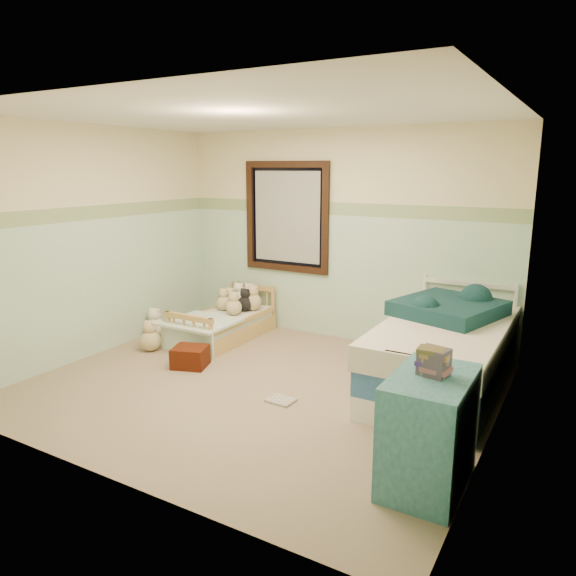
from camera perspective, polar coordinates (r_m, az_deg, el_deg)
The scene contains 33 objects.
floor at distance 5.22m, azimuth -3.27°, elevation -10.54°, with size 4.20×3.60×0.02m, color #9A7A5F.
ceiling at distance 4.82m, azimuth -3.67°, elevation 18.18°, with size 4.20×3.60×0.02m, color silver.
wall_back at distance 6.43m, azimuth 5.44°, elevation 5.52°, with size 4.20×0.04×2.50m, color beige.
wall_front at distance 3.53m, azimuth -19.72°, elevation -1.12°, with size 4.20×0.04×2.50m, color beige.
wall_left at distance 6.26m, azimuth -19.79°, elevation 4.63°, with size 0.04×3.60×2.50m, color beige.
wall_right at distance 4.12m, azimuth 21.76°, elevation 0.60°, with size 0.04×3.60×2.50m, color beige.
wainscot_mint at distance 6.49m, azimuth 5.29°, elevation 1.12°, with size 4.20×0.01×1.50m, color #A6CDB2.
border_strip at distance 6.38m, azimuth 5.44°, elevation 8.40°, with size 4.20×0.01×0.15m, color #467348.
window_frame at distance 6.69m, azimuth -0.18°, elevation 7.58°, with size 1.16×0.06×1.36m, color black.
window_blinds at distance 6.70m, azimuth -0.13°, elevation 7.58°, with size 0.92×0.01×1.12m, color #AEAEA7.
toddler_bed_frame at distance 6.63m, azimuth -6.83°, elevation -4.59°, with size 0.68×1.35×0.17m, color #B0813F.
toddler_mattress at distance 6.59m, azimuth -6.86°, elevation -3.37°, with size 0.62×1.29×0.12m, color beige.
patchwork_quilt at distance 6.25m, azimuth -9.18°, elevation -3.62°, with size 0.73×0.68×0.03m, color #8EBDDD.
plush_bed_brown at distance 7.02m, azimuth -5.44°, elevation -0.95°, with size 0.21×0.21×0.21m, color brown.
plush_bed_white at distance 6.91m, azimuth -4.09°, elevation -1.15°, with size 0.21×0.21×0.21m, color silver.
plush_bed_tan at distance 6.82m, azimuth -6.16°, elevation -1.46°, with size 0.19×0.19×0.19m, color #CEB781.
plush_bed_dark at distance 6.69m, azimuth -4.57°, elevation -1.67°, with size 0.20×0.20×0.20m, color black.
plush_floor_cream at distance 6.83m, azimuth -13.99°, elevation -4.05°, with size 0.25×0.25×0.25m, color white.
plush_floor_tan at distance 6.33m, azimuth -14.45°, elevation -5.46°, with size 0.24×0.24×0.24m, color #CEB781.
twin_bed_frame at distance 5.27m, azimuth 16.05°, elevation -9.38°, with size 1.00×1.99×0.22m, color white.
twin_boxspring at distance 5.20m, azimuth 16.20°, elevation -7.13°, with size 1.00×1.99×0.22m, color #2F4888.
twin_mattress at distance 5.13m, azimuth 16.35°, elevation -4.81°, with size 1.04×2.03×0.22m, color white.
teal_blanket at distance 5.37m, azimuth 16.73°, elevation -2.05°, with size 0.85×0.90×0.14m, color #133D41.
dresser at distance 3.70m, azimuth 14.80°, elevation -14.51°, with size 0.48×0.76×0.76m, color #255D68.
book_stack at distance 3.53m, azimuth 15.30°, elevation -7.59°, with size 0.18×0.14×0.18m, color brown.
red_pillow at distance 5.75m, azimuth -10.38°, elevation -7.23°, with size 0.34×0.30×0.22m, color #741E03.
floor_book at distance 4.90m, azimuth -0.78°, elevation -11.89°, with size 0.24×0.18×0.02m, color #E6B44D.
extra_plush_0 at distance 6.53m, azimuth -5.80°, elevation -2.05°, with size 0.19×0.19×0.19m, color #CEB781.
extra_plush_1 at distance 6.76m, azimuth -6.84°, elevation -1.59°, with size 0.19×0.19×0.19m, color #CEB781.
extra_plush_2 at distance 6.90m, azimuth -6.96°, elevation -1.41°, with size 0.17×0.17×0.17m, color brown.
extra_plush_3 at distance 6.98m, azimuth -5.29°, elevation -1.04°, with size 0.20×0.20×0.20m, color white.
extra_plush_4 at distance 7.02m, azimuth -5.42°, elevation -1.14°, with size 0.16×0.16×0.16m, color black.
extra_plush_5 at distance 6.72m, azimuth -3.77°, elevation -1.48°, with size 0.22×0.22×0.22m, color #CEB781.
Camera 1 is at (2.65, -4.00, 2.05)m, focal length 33.35 mm.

